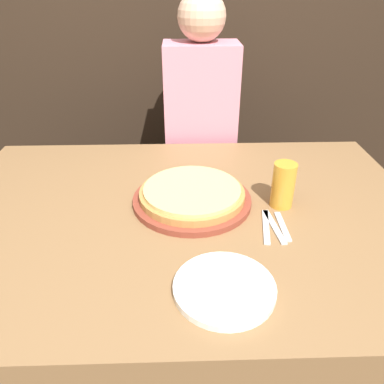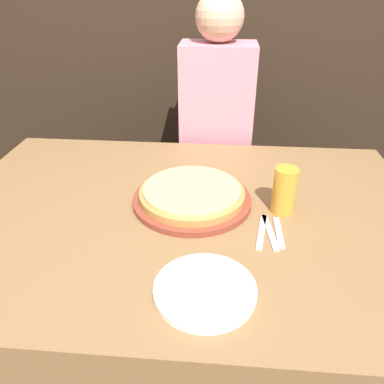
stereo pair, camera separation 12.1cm
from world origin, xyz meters
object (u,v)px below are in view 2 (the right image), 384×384
object	(u,v)px
pizza_on_board	(192,196)
dinner_knife	(270,232)
fork	(261,231)
diner_person	(215,148)
dinner_plate	(205,290)
beer_glass	(285,189)
spoon	(279,232)

from	to	relation	value
pizza_on_board	dinner_knife	bearing A→B (deg)	-31.10
fork	diner_person	distance (m)	0.79
pizza_on_board	dinner_plate	world-z (taller)	pizza_on_board
dinner_knife	diner_person	bearing A→B (deg)	103.24
beer_glass	dinner_knife	world-z (taller)	beer_glass
pizza_on_board	diner_person	xyz separation A→B (m)	(0.06, 0.63, -0.10)
beer_glass	diner_person	bearing A→B (deg)	109.38
spoon	diner_person	size ratio (longest dim) A/B	0.11
pizza_on_board	diner_person	size ratio (longest dim) A/B	0.29
pizza_on_board	diner_person	distance (m)	0.64
dinner_knife	beer_glass	bearing A→B (deg)	68.71
dinner_plate	spoon	size ratio (longest dim) A/B	1.68
pizza_on_board	beer_glass	bearing A→B (deg)	-4.75
fork	pizza_on_board	bearing A→B (deg)	146.06
pizza_on_board	fork	bearing A→B (deg)	-33.94
beer_glass	diner_person	world-z (taller)	diner_person
spoon	fork	bearing A→B (deg)	180.00
spoon	diner_person	distance (m)	0.81
fork	spoon	size ratio (longest dim) A/B	1.18
beer_glass	fork	size ratio (longest dim) A/B	0.86
beer_glass	diner_person	size ratio (longest dim) A/B	0.11
beer_glass	spoon	distance (m)	0.15
pizza_on_board	fork	world-z (taller)	pizza_on_board
dinner_plate	fork	xyz separation A→B (m)	(0.15, 0.25, -0.01)
fork	spoon	world-z (taller)	same
beer_glass	dinner_plate	bearing A→B (deg)	-120.92
dinner_plate	dinner_knife	size ratio (longest dim) A/B	1.42
dinner_plate	fork	world-z (taller)	dinner_plate
beer_glass	dinner_knife	size ratio (longest dim) A/B	0.86
fork	diner_person	world-z (taller)	diner_person
dinner_knife	spoon	xyz separation A→B (m)	(0.03, 0.00, 0.00)
beer_glass	spoon	bearing A→B (deg)	-100.44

